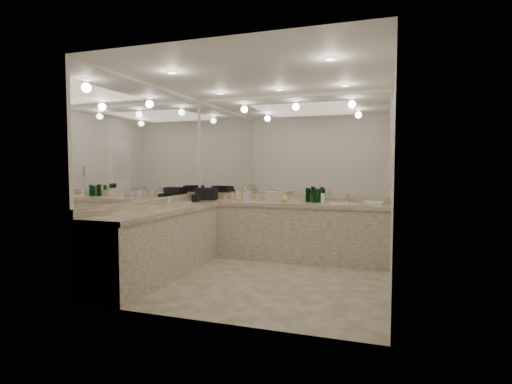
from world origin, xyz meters
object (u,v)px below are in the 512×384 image
(wall_phone, at_px, (389,174))
(soap_bottle_a, at_px, (238,194))
(sink, at_px, (345,204))
(cream_cosmetic_case, at_px, (276,196))
(soap_bottle_b, at_px, (247,194))
(soap_bottle_c, at_px, (284,197))
(black_toiletry_bag, at_px, (207,194))
(hand_towel, at_px, (374,203))

(wall_phone, xyz_separation_m, soap_bottle_a, (-2.33, 0.55, -0.36))
(sink, bearing_deg, cream_cosmetic_case, -179.79)
(soap_bottle_b, bearing_deg, soap_bottle_c, -4.04)
(black_toiletry_bag, distance_m, hand_towel, 2.66)
(black_toiletry_bag, relative_size, soap_bottle_c, 2.27)
(wall_phone, bearing_deg, soap_bottle_c, 163.55)
(wall_phone, height_order, soap_bottle_c, wall_phone)
(wall_phone, height_order, black_toiletry_bag, wall_phone)
(wall_phone, distance_m, hand_towel, 0.67)
(soap_bottle_a, xyz_separation_m, soap_bottle_b, (0.17, -0.05, 0.01))
(black_toiletry_bag, bearing_deg, sink, 1.19)
(sink, height_order, soap_bottle_c, soap_bottle_c)
(sink, height_order, cream_cosmetic_case, cream_cosmetic_case)
(wall_phone, xyz_separation_m, hand_towel, (-0.20, 0.48, -0.43))
(cream_cosmetic_case, height_order, soap_bottle_b, soap_bottle_b)
(sink, bearing_deg, soap_bottle_b, -179.88)
(sink, distance_m, black_toiletry_bag, 2.25)
(sink, xyz_separation_m, soap_bottle_a, (-1.73, 0.05, 0.10))
(soap_bottle_c, bearing_deg, cream_cosmetic_case, 163.30)
(soap_bottle_a, bearing_deg, sink, -1.69)
(black_toiletry_bag, bearing_deg, soap_bottle_b, 3.58)
(sink, relative_size, soap_bottle_b, 2.11)
(wall_phone, bearing_deg, cream_cosmetic_case, 163.53)
(wall_phone, bearing_deg, soap_bottle_b, 167.05)
(soap_bottle_b, xyz_separation_m, soap_bottle_c, (0.63, -0.04, -0.03))
(soap_bottle_c, bearing_deg, black_toiletry_bag, 179.95)
(soap_bottle_c, bearing_deg, sink, 2.95)
(sink, xyz_separation_m, soap_bottle_c, (-0.93, -0.05, 0.08))
(sink, height_order, wall_phone, wall_phone)
(wall_phone, relative_size, soap_bottle_b, 1.15)
(sink, xyz_separation_m, wall_phone, (0.61, -0.50, 0.46))
(sink, distance_m, hand_towel, 0.41)
(wall_phone, distance_m, black_toiletry_bag, 2.91)
(cream_cosmetic_case, bearing_deg, sink, 9.04)
(sink, distance_m, soap_bottle_b, 1.56)
(sink, bearing_deg, hand_towel, -3.30)
(soap_bottle_a, bearing_deg, cream_cosmetic_case, -4.79)
(wall_phone, xyz_separation_m, cream_cosmetic_case, (-1.68, 0.50, -0.37))
(soap_bottle_b, bearing_deg, cream_cosmetic_case, -0.07)
(soap_bottle_a, distance_m, soap_bottle_b, 0.18)
(black_toiletry_bag, height_order, soap_bottle_c, black_toiletry_bag)
(soap_bottle_c, bearing_deg, soap_bottle_a, 172.98)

